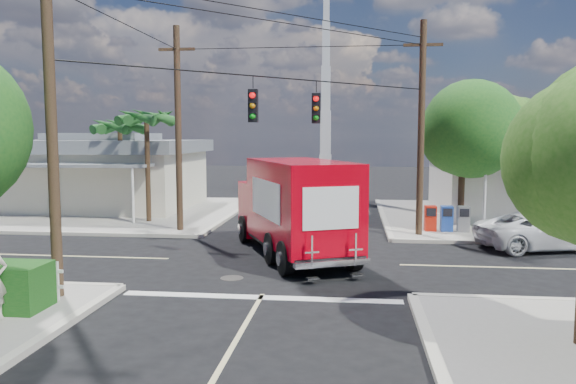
# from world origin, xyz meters

# --- Properties ---
(ground) EXTENTS (120.00, 120.00, 0.00)m
(ground) POSITION_xyz_m (0.00, 0.00, 0.00)
(ground) COLOR black
(ground) RESTS_ON ground
(sidewalk_ne) EXTENTS (14.12, 14.12, 0.14)m
(sidewalk_ne) POSITION_xyz_m (10.88, 10.88, 0.07)
(sidewalk_ne) COLOR #9B968C
(sidewalk_ne) RESTS_ON ground
(sidewalk_nw) EXTENTS (14.12, 14.12, 0.14)m
(sidewalk_nw) POSITION_xyz_m (-10.88, 10.88, 0.07)
(sidewalk_nw) COLOR #9B968C
(sidewalk_nw) RESTS_ON ground
(road_markings) EXTENTS (32.00, 32.00, 0.01)m
(road_markings) POSITION_xyz_m (0.00, -1.47, 0.01)
(road_markings) COLOR beige
(road_markings) RESTS_ON ground
(building_ne) EXTENTS (11.80, 10.20, 4.50)m
(building_ne) POSITION_xyz_m (12.50, 11.97, 2.32)
(building_ne) COLOR silver
(building_ne) RESTS_ON sidewalk_ne
(building_nw) EXTENTS (10.80, 10.20, 4.30)m
(building_nw) POSITION_xyz_m (-12.00, 12.46, 2.22)
(building_nw) COLOR beige
(building_nw) RESTS_ON sidewalk_nw
(radio_tower) EXTENTS (0.80, 0.80, 17.00)m
(radio_tower) POSITION_xyz_m (0.50, 20.00, 5.64)
(radio_tower) COLOR silver
(radio_tower) RESTS_ON ground
(tree_ne_front) EXTENTS (4.21, 4.14, 6.66)m
(tree_ne_front) POSITION_xyz_m (7.21, 6.76, 4.77)
(tree_ne_front) COLOR #422D1C
(tree_ne_front) RESTS_ON sidewalk_ne
(tree_ne_back) EXTENTS (3.77, 3.66, 5.82)m
(tree_ne_back) POSITION_xyz_m (9.81, 8.96, 4.19)
(tree_ne_back) COLOR #422D1C
(tree_ne_back) RESTS_ON sidewalk_ne
(palm_nw_front) EXTENTS (3.01, 3.08, 5.59)m
(palm_nw_front) POSITION_xyz_m (-7.50, 7.50, 5.04)
(palm_nw_front) COLOR #422D1C
(palm_nw_front) RESTS_ON sidewalk_nw
(palm_nw_back) EXTENTS (3.01, 3.08, 5.19)m
(palm_nw_back) POSITION_xyz_m (-9.50, 9.00, 4.67)
(palm_nw_back) COLOR #422D1C
(palm_nw_back) RESTS_ON sidewalk_nw
(utility_poles) EXTENTS (12.00, 10.68, 9.00)m
(utility_poles) POSITION_xyz_m (-1.58, 1.60, 4.67)
(utility_poles) COLOR #473321
(utility_poles) RESTS_ON ground
(vending_boxes) EXTENTS (1.90, 0.50, 1.10)m
(vending_boxes) POSITION_xyz_m (6.50, 6.20, 0.69)
(vending_boxes) COLOR red
(vending_boxes) RESTS_ON sidewalk_ne
(delivery_truck) EXTENTS (5.32, 8.21, 3.44)m
(delivery_truck) POSITION_xyz_m (0.32, 1.05, 1.75)
(delivery_truck) COLOR black
(delivery_truck) RESTS_ON ground
(parked_car) EXTENTS (5.45, 3.59, 1.39)m
(parked_car) POSITION_xyz_m (9.62, 3.23, 0.70)
(parked_car) COLOR silver
(parked_car) RESTS_ON ground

